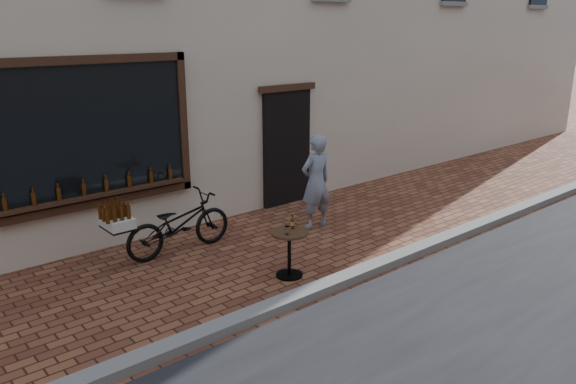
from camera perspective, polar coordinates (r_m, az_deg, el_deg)
ground at (r=7.55m, az=5.73°, el=-10.11°), size 90.00×90.00×0.00m
kerb at (r=7.64m, az=4.66°, el=-9.21°), size 90.00×0.25×0.12m
cargo_bicycle at (r=8.73m, az=-11.24°, el=-3.18°), size 2.08×0.62×0.99m
bistro_table at (r=7.78m, az=0.14°, el=-5.34°), size 0.52×0.52×0.89m
pedestrian at (r=9.57m, az=2.86°, el=1.04°), size 0.62×0.43×1.63m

